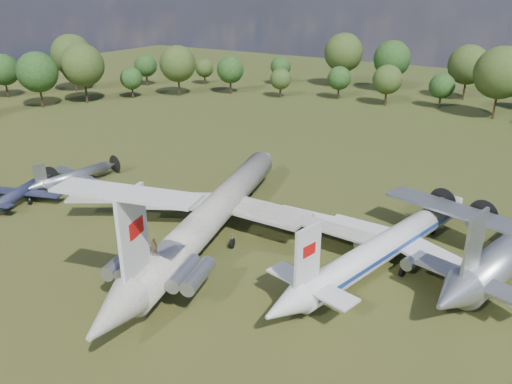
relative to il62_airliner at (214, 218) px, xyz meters
The scene contains 6 objects.
ground 5.52m from the il62_airliner, 135.47° to the left, with size 300.00×300.00×0.00m, color #203C14.
il62_airliner is the anchor object (origin of this frame).
tu104_jet 20.29m from the il62_airliner, 14.29° to the left, with size 29.77×39.69×3.97m, color silver, non-canonical shape.
small_prop_west 29.58m from the il62_airliner, 167.13° to the right, with size 11.67×15.91×2.33m, color black, non-canonical shape.
small_prop_northwest 27.87m from the il62_airliner, behind, with size 11.95×16.30×2.39m, color #ACAEB4, non-canonical shape.
person_on_il62 14.54m from the il62_airliner, 74.65° to the right, with size 0.66×0.44×1.82m, color olive.
Camera 1 is at (37.03, -45.56, 28.01)m, focal length 35.00 mm.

